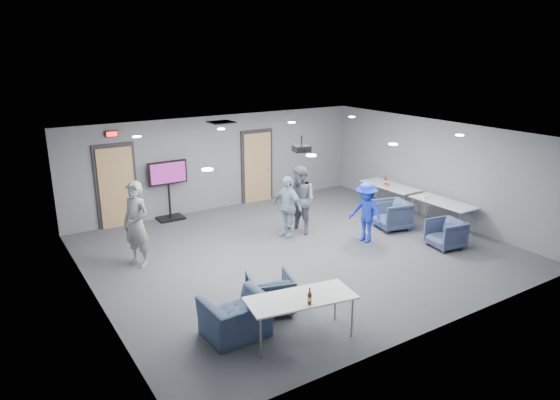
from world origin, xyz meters
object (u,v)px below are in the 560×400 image
table_front_left (301,300)px  person_d (366,212)px  person_c (287,207)px  chair_right_c (446,234)px  bottle_right (385,181)px  chair_right_b (392,215)px  person_b (300,200)px  bottle_front (310,298)px  projector (302,149)px  tv_stand (169,187)px  person_a (136,224)px  table_right_a (390,187)px  chair_front_a (270,293)px  table_right_b (443,203)px  chair_front_b (237,317)px

table_front_left → person_d: bearing=45.2°
person_c → chair_right_c: bearing=32.2°
bottle_right → chair_right_b: bearing=-127.5°
chair_right_c → table_front_left: 5.25m
person_b → table_front_left: size_ratio=0.94×
person_b → person_c: person_b is taller
person_c → bottle_front: 4.82m
projector → tv_stand: bearing=124.8°
tv_stand → chair_right_b: bearing=-39.7°
person_a → person_b: size_ratio=1.07×
table_front_left → bottle_right: 7.33m
person_d → chair_right_c: bearing=35.3°
person_c → bottle_right: size_ratio=5.75×
projector → bottle_right: bearing=28.3°
bottle_right → table_right_a: bearing=-57.8°
person_c → chair_front_a: (-2.30, -2.95, -0.43)m
person_a → table_right_a: bearing=62.0°
bottle_right → projector: 4.37m
table_right_b → bottle_right: bottle_right is taller
person_a → table_right_a: 7.34m
person_c → chair_front_a: person_c is taller
person_d → table_right_a: size_ratio=0.82×
person_b → chair_right_b: 2.46m
person_d → person_b: bearing=-153.2°
tv_stand → bottle_front: bearing=-93.0°
person_a → table_front_left: person_a is taller
person_a → bottle_front: (1.30, -4.48, -0.10)m
chair_right_c → table_right_b: bearing=142.9°
chair_front_a → projector: (2.04, 2.00, 2.06)m
chair_right_b → table_front_left: chair_right_b is taller
person_b → chair_right_c: size_ratio=2.34×
chair_right_c → table_right_a: (0.96, 2.82, 0.35)m
person_a → table_right_b: person_a is taller
person_d → chair_front_a: size_ratio=1.92×
chair_right_c → bottle_right: bottle_right is taller
person_a → bottle_right: 7.26m
table_right_a → table_front_left: 7.32m
chair_right_b → table_right_a: chair_right_b is taller
chair_right_c → bottle_front: (-5.08, -1.59, 0.50)m
person_b → tv_stand: bearing=-151.3°
table_right_a → bottle_front: bearing=126.1°
person_c → projector: size_ratio=3.94×
table_right_a → chair_right_b: bearing=137.8°
table_right_b → table_right_a: bearing=-0.0°
person_a → chair_right_c: size_ratio=2.52×
person_c → bottle_right: 3.63m
chair_right_b → chair_right_c: chair_right_b is taller
chair_front_b → table_right_a: size_ratio=0.58×
person_c → table_right_b: size_ratio=0.91×
tv_stand → projector: 4.39m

